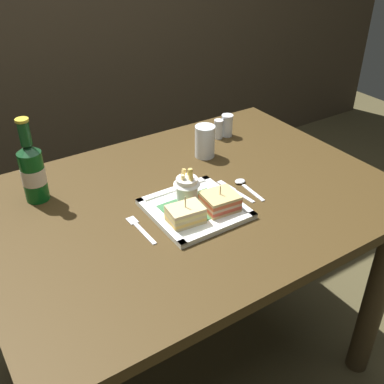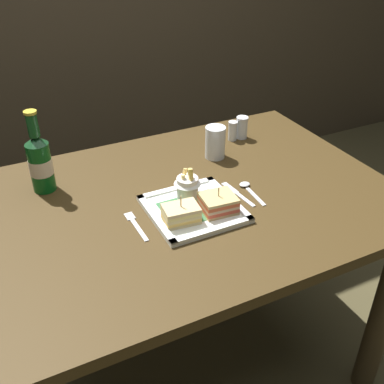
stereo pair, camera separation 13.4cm
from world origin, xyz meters
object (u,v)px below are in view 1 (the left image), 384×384
Objects in this scene: square_plate at (195,209)px; knife at (234,190)px; sandwich_half_left at (185,214)px; water_glass at (205,143)px; spoon at (244,184)px; salt_shaker at (218,130)px; dining_table at (189,234)px; sandwich_half_right at (220,201)px; pepper_shaker at (227,127)px; beer_bottle at (32,170)px; fork at (140,228)px; fries_cup at (187,184)px.

knife is (0.16, 0.03, -0.00)m from square_plate.
water_glass is (0.27, 0.31, 0.01)m from sandwich_half_left.
square_plate reaches higher than spoon.
salt_shaker is at bearing 61.55° from knife.
sandwich_half_left is at bearing -126.61° from dining_table.
sandwich_half_right is at bearing -147.40° from knife.
sandwich_half_right reaches higher than pepper_shaker.
beer_bottle reaches higher than square_plate.
pepper_shaker reaches higher than square_plate.
water_glass is 0.78× the size of fork.
beer_bottle is 0.64m from spoon.
sandwich_half_left is at bearing -180.00° from sandwich_half_right.
fries_cup is 0.81× the size of spoon.
knife is at bearing -20.64° from dining_table.
dining_table is at bearing -138.05° from salt_shaker.
square_plate is at bearing -133.65° from salt_shaker.
sandwich_half_right is (0.12, 0.00, 0.00)m from sandwich_half_left.
sandwich_half_left is 0.23m from knife.
spoon is (0.57, -0.28, -0.09)m from beer_bottle.
sandwich_half_right reaches higher than salt_shaker.
square_plate is 3.06× the size of pepper_shaker.
water_glass is 0.47m from fork.
beer_bottle is at bearing 153.72° from spoon.
sandwich_half_left reaches higher than dining_table.
knife is (0.34, 0.01, 0.00)m from fork.
sandwich_half_right is 0.35m from water_glass.
spoon reaches higher than fork.
square_plate is at bearing -171.02° from knife.
sandwich_half_left is 0.47m from beer_bottle.
fork is 0.38m from spoon.
spoon is 0.35m from salt_shaker.
dining_table is 17.08× the size of salt_shaker.
pepper_shaker is (0.74, 0.04, -0.06)m from beer_bottle.
sandwich_half_right is 0.17m from spoon.
sandwich_half_right is 0.55m from beer_bottle.
square_plate reaches higher than fork.
beer_bottle is at bearing 175.39° from water_glass.
spoon is 1.88× the size of salt_shaker.
salt_shaker is (0.52, 0.35, 0.03)m from fork.
water_glass reaches higher than fork.
square_plate is 1.77× the size of fork.
beer_bottle is 0.58m from water_glass.
sandwich_half_left is 0.72× the size of fork.
pepper_shaker is (0.56, 0.35, 0.04)m from fork.
water_glass is at bearing 87.35° from spoon.
sandwich_half_right is at bearing -40.07° from beer_bottle.
sandwich_half_left is 0.13m from fork.
knife is (0.15, -0.03, -0.06)m from fries_cup.
pepper_shaker is (0.37, 0.30, -0.02)m from fries_cup.
knife is 2.15× the size of salt_shaker.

